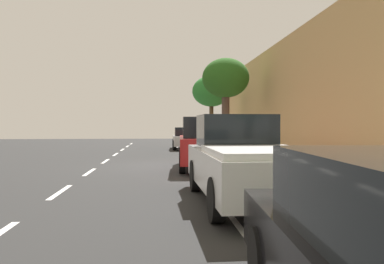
{
  "coord_description": "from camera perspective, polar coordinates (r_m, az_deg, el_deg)",
  "views": [
    {
      "loc": [
        -0.5,
        -16.24,
        1.72
      ],
      "look_at": [
        1.32,
        5.7,
        1.3
      ],
      "focal_mm": 36.82,
      "sensor_mm": 36.0,
      "label": 1
    }
  ],
  "objects": [
    {
      "name": "ground",
      "position": [
        16.34,
        -2.98,
        -4.94
      ],
      "size": [
        63.15,
        63.15,
        0.0
      ],
      "primitive_type": "plane",
      "color": "#292929"
    },
    {
      "name": "sidewalk",
      "position": [
        16.97,
        11.2,
        -4.48
      ],
      "size": [
        3.53,
        39.47,
        0.15
      ],
      "primitive_type": "cube",
      "color": "#B49799",
      "rests_on": "ground"
    },
    {
      "name": "curb_edge",
      "position": [
        16.56,
        5.04,
        -4.6
      ],
      "size": [
        0.16,
        39.47,
        0.15
      ],
      "primitive_type": "cube",
      "color": "gray",
      "rests_on": "ground"
    },
    {
      "name": "lane_stripe_centre",
      "position": [
        16.78,
        -13.38,
        -4.8
      ],
      "size": [
        0.14,
        40.0,
        0.01
      ],
      "color": "white",
      "rests_on": "ground"
    },
    {
      "name": "lane_stripe_bike_edge",
      "position": [
        16.38,
        -0.05,
        -4.91
      ],
      "size": [
        0.12,
        39.47,
        0.01
      ],
      "primitive_type": "cube",
      "color": "white",
      "rests_on": "ground"
    },
    {
      "name": "building_facade",
      "position": [
        17.6,
        17.59,
        5.53
      ],
      "size": [
        0.5,
        39.47,
        6.19
      ],
      "primitive_type": "cube",
      "color": "tan",
      "rests_on": "ground"
    },
    {
      "name": "parked_pickup_white_second",
      "position": [
        8.78,
        7.45,
        -4.26
      ],
      "size": [
        2.11,
        5.34,
        1.95
      ],
      "color": "white",
      "rests_on": "ground"
    },
    {
      "name": "parked_suv_red_mid",
      "position": [
        15.24,
        1.82,
        -1.51
      ],
      "size": [
        2.15,
        4.79,
        1.99
      ],
      "color": "maroon",
      "rests_on": "ground"
    },
    {
      "name": "parked_sedan_silver_far",
      "position": [
        27.45,
        -0.89,
        -0.92
      ],
      "size": [
        1.91,
        4.43,
        1.52
      ],
      "color": "#B7BABF",
      "rests_on": "ground"
    },
    {
      "name": "bicycle_at_curb",
      "position": [
        22.06,
        1.35,
        -2.39
      ],
      "size": [
        1.74,
        0.46,
        0.77
      ],
      "color": "black",
      "rests_on": "ground"
    },
    {
      "name": "cyclist_with_backpack",
      "position": [
        21.62,
        2.07,
        -0.8
      ],
      "size": [
        0.47,
        0.61,
        1.66
      ],
      "color": "#C6B284",
      "rests_on": "ground"
    },
    {
      "name": "street_tree_mid_block",
      "position": [
        23.56,
        4.9,
        7.57
      ],
      "size": [
        2.78,
        2.78,
        5.49
      ],
      "color": "#4D3B2F",
      "rests_on": "sidewalk"
    },
    {
      "name": "street_tree_far_end",
      "position": [
        29.84,
        2.83,
        5.85
      ],
      "size": [
        2.89,
        2.89,
        5.25
      ],
      "color": "#4C3925",
      "rests_on": "sidewalk"
    },
    {
      "name": "pedestrian_on_phone",
      "position": [
        30.19,
        5.8,
        -0.14
      ],
      "size": [
        0.53,
        0.41,
        1.63
      ],
      "color": "black",
      "rests_on": "sidewalk"
    }
  ]
}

